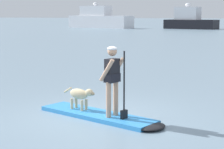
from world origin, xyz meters
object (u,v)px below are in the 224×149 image
paddleboard (104,117)px  moored_boat_outer (190,21)px  moored_boat_far_port (99,19)px  person_paddler (113,76)px  dog (80,95)px

paddleboard → moored_boat_outer: 58.43m
paddleboard → moored_boat_far_port: (-24.15, 56.39, 1.41)m
person_paddler → moored_boat_far_port: moored_boat_far_port is taller
moored_boat_far_port → paddleboard: bearing=-66.8°
person_paddler → moored_boat_outer: size_ratio=0.19×
paddleboard → person_paddler: person_paddler is taller
person_paddler → dog: person_paddler is taller
dog → moored_boat_outer: moored_boat_outer is taller
moored_boat_far_port → moored_boat_outer: bearing=5.1°
moored_boat_far_port → dog: bearing=-67.4°
paddleboard → person_paddler: bearing=-18.3°
dog → moored_boat_far_port: bearing=112.6°
paddleboard → dog: bearing=161.7°
paddleboard → dog: size_ratio=3.44×
person_paddler → dog: size_ratio=1.61×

